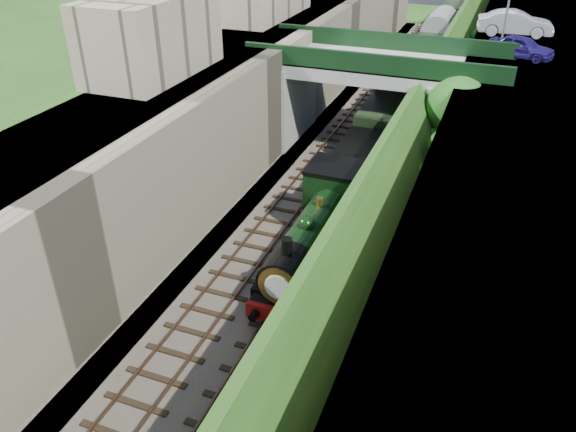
{
  "coord_description": "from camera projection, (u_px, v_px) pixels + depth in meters",
  "views": [
    {
      "loc": [
        7.69,
        -11.19,
        15.7
      ],
      "look_at": [
        0.0,
        8.91,
        2.96
      ],
      "focal_mm": 35.0,
      "sensor_mm": 36.0,
      "label": 1
    }
  ],
  "objects": [
    {
      "name": "coach_front",
      "position": [
        402.0,
        98.0,
        41.69
      ],
      "size": [
        2.9,
        18.0,
        3.7
      ],
      "color": "black",
      "rests_on": "trackbed"
    },
    {
      "name": "locomotive",
      "position": [
        318.0,
        234.0,
        25.72
      ],
      "size": [
        3.1,
        10.22,
        3.83
      ],
      "color": "black",
      "rests_on": "trackbed"
    },
    {
      "name": "tree",
      "position": [
        459.0,
        110.0,
        31.84
      ],
      "size": [
        3.6,
        3.8,
        6.6
      ],
      "color": "black",
      "rests_on": "ground"
    },
    {
      "name": "car_blue",
      "position": [
        522.0,
        47.0,
        35.14
      ],
      "size": [
        4.31,
        2.92,
        1.36
      ],
      "primitive_type": "imported",
      "rotation": [
        0.0,
        0.0,
        1.21
      ],
      "color": "navy",
      "rests_on": "street_plateau_right"
    },
    {
      "name": "embankment_slope",
      "position": [
        434.0,
        150.0,
        31.97
      ],
      "size": [
        4.08,
        90.0,
        6.36
      ],
      "color": "#1E4714",
      "rests_on": "ground"
    },
    {
      "name": "road_bridge",
      "position": [
        385.0,
        93.0,
        36.28
      ],
      "size": [
        16.0,
        6.4,
        7.25
      ],
      "color": "gray",
      "rests_on": "ground"
    },
    {
      "name": "street_plateau_left",
      "position": [
        220.0,
        103.0,
        36.41
      ],
      "size": [
        6.0,
        90.0,
        7.0
      ],
      "primitive_type": "cube",
      "color": "#262628",
      "rests_on": "ground"
    },
    {
      "name": "track_left",
      "position": [
        321.0,
        164.0,
        35.92
      ],
      "size": [
        2.5,
        90.0,
        0.2
      ],
      "color": "black",
      "rests_on": "trackbed"
    },
    {
      "name": "trackbed",
      "position": [
        351.0,
        171.0,
        35.38
      ],
      "size": [
        10.0,
        90.0,
        0.2
      ],
      "primitive_type": "cube",
      "color": "#473F38",
      "rests_on": "ground"
    },
    {
      "name": "coach_rear",
      "position": [
        459.0,
        8.0,
        71.91
      ],
      "size": [
        2.9,
        18.0,
        3.7
      ],
      "color": "black",
      "rests_on": "trackbed"
    },
    {
      "name": "tender",
      "position": [
        358.0,
        173.0,
        31.78
      ],
      "size": [
        2.7,
        6.0,
        3.05
      ],
      "color": "black",
      "rests_on": "trackbed"
    },
    {
      "name": "street_plateau_right",
      "position": [
        520.0,
        149.0,
        30.92
      ],
      "size": [
        8.0,
        90.0,
        6.25
      ],
      "primitive_type": "cube",
      "color": "#262628",
      "rests_on": "ground"
    },
    {
      "name": "car_silver",
      "position": [
        515.0,
        23.0,
        40.34
      ],
      "size": [
        5.34,
        2.3,
        1.71
      ],
      "primitive_type": "imported",
      "rotation": [
        0.0,
        0.0,
        1.67
      ],
      "color": "#B7B7BC",
      "rests_on": "street_plateau_right"
    },
    {
      "name": "track_right",
      "position": [
        369.0,
        172.0,
        34.94
      ],
      "size": [
        2.5,
        90.0,
        0.2
      ],
      "color": "black",
      "rests_on": "trackbed"
    },
    {
      "name": "ground",
      "position": [
        196.0,
        412.0,
        19.35
      ],
      "size": [
        160.0,
        160.0,
        0.0
      ],
      "primitive_type": "plane",
      "color": "#1E4714",
      "rests_on": "ground"
    },
    {
      "name": "retaining_wall",
      "position": [
        269.0,
        109.0,
        35.34
      ],
      "size": [
        1.0,
        90.0,
        7.0
      ],
      "primitive_type": "cube",
      "color": "#756B56",
      "rests_on": "ground"
    },
    {
      "name": "building_near",
      "position": [
        151.0,
        35.0,
        28.94
      ],
      "size": [
        4.0,
        8.0,
        4.0
      ],
      "primitive_type": "cube",
      "color": "gray",
      "rests_on": "street_plateau_left"
    },
    {
      "name": "coach_middle",
      "position": [
        438.0,
        41.0,
        56.8
      ],
      "size": [
        2.9,
        18.0,
        3.7
      ],
      "color": "black",
      "rests_on": "trackbed"
    }
  ]
}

